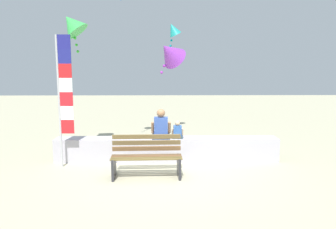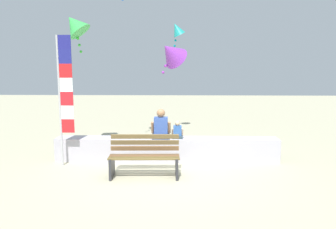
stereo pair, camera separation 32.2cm
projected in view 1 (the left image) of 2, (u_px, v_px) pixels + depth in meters
ground_plane at (167, 174)px, 7.20m from camera, size 40.00×40.00×0.00m
seawall_ledge at (167, 149)px, 8.26m from camera, size 5.63×0.50×0.59m
park_bench at (147, 158)px, 7.05m from camera, size 1.54×0.66×0.88m
person_adult at (161, 127)px, 8.13m from camera, size 0.49×0.36×0.75m
person_child at (178, 131)px, 8.15m from camera, size 0.29×0.22×0.45m
flag_banner at (63, 92)px, 7.52m from camera, size 0.35×0.05×3.10m
kite_purple at (169, 52)px, 8.73m from camera, size 1.10×1.10×1.02m
kite_green at (72, 24)px, 8.82m from camera, size 0.87×0.79×1.16m
kite_teal at (173, 29)px, 11.05m from camera, size 0.66×0.61×0.86m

